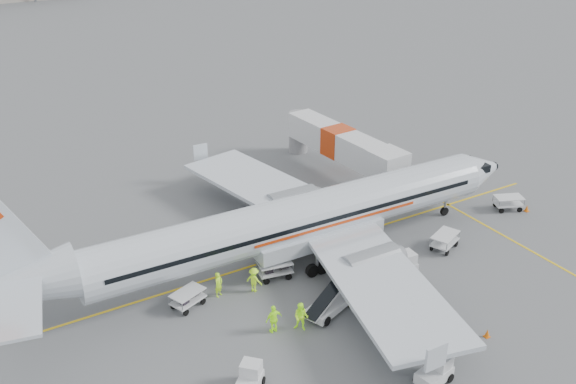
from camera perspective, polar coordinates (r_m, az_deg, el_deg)
name	(u,v)px	position (r m, az deg, el deg)	size (l,w,h in m)	color
ground	(302,250)	(45.96, 1.28, -5.21)	(360.00, 360.00, 0.00)	#56595B
stripe_lead	(302,250)	(45.95, 1.28, -5.20)	(44.00, 0.20, 0.01)	yellow
stripe_cross	(527,248)	(49.25, 20.44, -4.72)	(0.20, 20.00, 0.01)	yellow
aircraft	(300,189)	(42.40, 1.06, 0.27)	(39.18, 30.71, 10.80)	silver
jet_bridge	(338,151)	(57.26, 4.43, 3.66)	(3.02, 16.12, 4.23)	silver
belt_loader	(330,294)	(39.34, 3.74, -9.07)	(4.57, 1.71, 2.48)	silver
tug_fore	(401,264)	(43.55, 10.03, -6.36)	(2.03, 1.16, 1.57)	silver
tug_mid	(435,371)	(35.52, 12.89, -15.23)	(1.99, 1.14, 1.54)	silver
tug_aft	(248,380)	(34.25, -3.53, -16.36)	(1.96, 1.12, 1.51)	silver
cart_loaded_a	(188,299)	(40.52, -8.88, -9.38)	(2.11, 1.25, 1.10)	silver
cart_loaded_b	(275,270)	(42.72, -1.19, -6.94)	(2.24, 1.32, 1.17)	silver
cart_empty_a	(445,241)	(47.23, 13.75, -4.27)	(2.26, 1.34, 1.18)	silver
cart_empty_b	(508,203)	(54.15, 18.98, -0.93)	(2.18, 1.29, 1.14)	silver
cone_nose	(527,208)	(54.49, 20.46, -1.35)	(0.35, 0.35, 0.56)	orange
cone_port	(242,171)	(57.61, -4.12, 1.84)	(0.36, 0.36, 0.58)	orange
cone_stbd	(487,333)	(39.58, 17.30, -11.88)	(0.33, 0.33, 0.54)	orange
crew_a	(219,284)	(41.05, -6.19, -8.17)	(0.62, 0.41, 1.71)	#B5FB1F
crew_b	(301,317)	(38.02, 1.18, -11.03)	(0.88, 0.69, 1.81)	#B5FB1F
crew_c	(254,280)	(41.32, -3.04, -7.80)	(1.09, 0.63, 1.69)	#B5FB1F
crew_d	(274,319)	(37.86, -1.27, -11.21)	(1.07, 0.44, 1.82)	#B5FB1F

